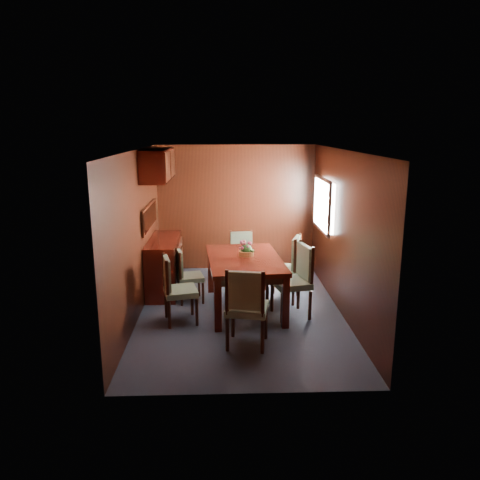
{
  "coord_description": "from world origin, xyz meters",
  "views": [
    {
      "loc": [
        -0.26,
        -6.62,
        2.71
      ],
      "look_at": [
        0.0,
        0.26,
        1.05
      ],
      "focal_mm": 35.0,
      "sensor_mm": 36.0,
      "label": 1
    }
  ],
  "objects_px": {
    "dining_table": "(244,265)",
    "chair_left_near": "(175,286)",
    "sideboard": "(165,265)",
    "chair_head": "(246,304)",
    "chair_right_near": "(297,276)",
    "flower_centerpiece": "(246,248)"
  },
  "relations": [
    {
      "from": "dining_table",
      "to": "chair_right_near",
      "type": "xyz_separation_m",
      "value": [
        0.75,
        -0.3,
        -0.09
      ]
    },
    {
      "from": "chair_right_near",
      "to": "chair_head",
      "type": "height_order",
      "value": "chair_right_near"
    },
    {
      "from": "dining_table",
      "to": "chair_head",
      "type": "distance_m",
      "value": 1.34
    },
    {
      "from": "dining_table",
      "to": "chair_right_near",
      "type": "distance_m",
      "value": 0.81
    },
    {
      "from": "chair_left_near",
      "to": "flower_centerpiece",
      "type": "relative_size",
      "value": 3.91
    },
    {
      "from": "dining_table",
      "to": "chair_right_near",
      "type": "relative_size",
      "value": 1.66
    },
    {
      "from": "dining_table",
      "to": "chair_head",
      "type": "relative_size",
      "value": 1.7
    },
    {
      "from": "sideboard",
      "to": "chair_head",
      "type": "height_order",
      "value": "chair_head"
    },
    {
      "from": "sideboard",
      "to": "chair_right_near",
      "type": "relative_size",
      "value": 1.29
    },
    {
      "from": "dining_table",
      "to": "flower_centerpiece",
      "type": "bearing_deg",
      "value": 69.51
    },
    {
      "from": "dining_table",
      "to": "chair_right_near",
      "type": "height_order",
      "value": "chair_right_near"
    },
    {
      "from": "sideboard",
      "to": "chair_right_near",
      "type": "bearing_deg",
      "value": -29.41
    },
    {
      "from": "chair_head",
      "to": "flower_centerpiece",
      "type": "xyz_separation_m",
      "value": [
        0.07,
        1.46,
        0.34
      ]
    },
    {
      "from": "sideboard",
      "to": "chair_right_near",
      "type": "distance_m",
      "value": 2.37
    },
    {
      "from": "sideboard",
      "to": "chair_left_near",
      "type": "height_order",
      "value": "chair_left_near"
    },
    {
      "from": "sideboard",
      "to": "flower_centerpiece",
      "type": "distance_m",
      "value": 1.61
    },
    {
      "from": "flower_centerpiece",
      "to": "chair_head",
      "type": "bearing_deg",
      "value": -92.87
    },
    {
      "from": "sideboard",
      "to": "dining_table",
      "type": "height_order",
      "value": "sideboard"
    },
    {
      "from": "chair_head",
      "to": "flower_centerpiece",
      "type": "height_order",
      "value": "chair_head"
    },
    {
      "from": "sideboard",
      "to": "chair_left_near",
      "type": "xyz_separation_m",
      "value": [
        0.31,
        -1.36,
        0.09
      ]
    },
    {
      "from": "chair_left_near",
      "to": "chair_head",
      "type": "xyz_separation_m",
      "value": [
        0.96,
        -0.84,
        0.05
      ]
    },
    {
      "from": "dining_table",
      "to": "chair_left_near",
      "type": "distance_m",
      "value": 1.13
    }
  ]
}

